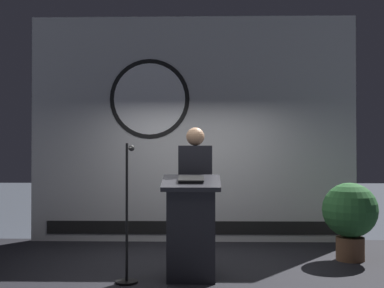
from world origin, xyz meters
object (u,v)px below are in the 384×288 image
(microphone_stand, at_px, (127,233))
(potted_plant, at_px, (350,214))
(podium, at_px, (191,229))
(speaker_person, at_px, (195,196))

(microphone_stand, height_order, potted_plant, microphone_stand)
(microphone_stand, relative_size, potted_plant, 1.49)
(podium, height_order, microphone_stand, microphone_stand)
(microphone_stand, bearing_deg, potted_plant, 21.60)
(speaker_person, distance_m, potted_plant, 2.07)
(microphone_stand, bearing_deg, podium, 8.72)
(podium, height_order, potted_plant, podium)
(speaker_person, distance_m, microphone_stand, 0.99)
(podium, relative_size, speaker_person, 0.67)
(speaker_person, relative_size, potted_plant, 1.69)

